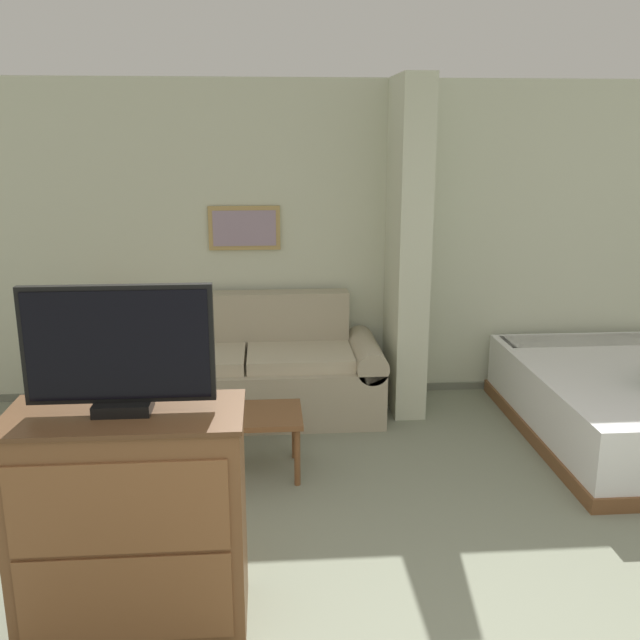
{
  "coord_description": "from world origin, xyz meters",
  "views": [
    {
      "loc": [
        -0.64,
        -2.0,
        2.18
      ],
      "look_at": [
        -0.31,
        2.28,
        1.05
      ],
      "focal_mm": 40.0,
      "sensor_mm": 36.0,
      "label": 1
    }
  ],
  "objects_px": {
    "table_lamp": "(85,310)",
    "tv": "(119,350)",
    "tv_dresser": "(132,521)",
    "couch": "(247,373)",
    "bed": "(629,403)",
    "coffee_table": "(246,421)"
  },
  "relations": [
    {
      "from": "coffee_table",
      "to": "tv_dresser",
      "type": "height_order",
      "value": "tv_dresser"
    },
    {
      "from": "tv_dresser",
      "to": "bed",
      "type": "relative_size",
      "value": 0.49
    },
    {
      "from": "tv_dresser",
      "to": "table_lamp",
      "type": "bearing_deg",
      "value": 107.1
    },
    {
      "from": "coffee_table",
      "to": "tv",
      "type": "distance_m",
      "value": 1.8
    },
    {
      "from": "couch",
      "to": "tv",
      "type": "relative_size",
      "value": 2.7
    },
    {
      "from": "tv_dresser",
      "to": "bed",
      "type": "xyz_separation_m",
      "value": [
        3.26,
        1.83,
        -0.26
      ]
    },
    {
      "from": "tv_dresser",
      "to": "bed",
      "type": "distance_m",
      "value": 3.75
    },
    {
      "from": "coffee_table",
      "to": "table_lamp",
      "type": "distance_m",
      "value": 1.66
    },
    {
      "from": "table_lamp",
      "to": "tv_dresser",
      "type": "height_order",
      "value": "tv_dresser"
    },
    {
      "from": "tv",
      "to": "bed",
      "type": "distance_m",
      "value": 3.88
    },
    {
      "from": "bed",
      "to": "tv_dresser",
      "type": "bearing_deg",
      "value": -150.66
    },
    {
      "from": "coffee_table",
      "to": "tv",
      "type": "bearing_deg",
      "value": -107.69
    },
    {
      "from": "couch",
      "to": "table_lamp",
      "type": "height_order",
      "value": "table_lamp"
    },
    {
      "from": "table_lamp",
      "to": "tv",
      "type": "distance_m",
      "value": 2.6
    },
    {
      "from": "table_lamp",
      "to": "bed",
      "type": "relative_size",
      "value": 0.21
    },
    {
      "from": "tv",
      "to": "couch",
      "type": "bearing_deg",
      "value": 79.89
    },
    {
      "from": "coffee_table",
      "to": "table_lamp",
      "type": "bearing_deg",
      "value": 140.78
    },
    {
      "from": "table_lamp",
      "to": "tv",
      "type": "xyz_separation_m",
      "value": [
        0.76,
        -2.45,
        0.42
      ]
    },
    {
      "from": "couch",
      "to": "coffee_table",
      "type": "xyz_separation_m",
      "value": [
        0.02,
        -1.05,
        0.03
      ]
    },
    {
      "from": "coffee_table",
      "to": "bed",
      "type": "relative_size",
      "value": 0.34
    },
    {
      "from": "bed",
      "to": "table_lamp",
      "type": "bearing_deg",
      "value": 171.15
    },
    {
      "from": "table_lamp",
      "to": "tv_dresser",
      "type": "xyz_separation_m",
      "value": [
        0.76,
        -2.46,
        -0.37
      ]
    }
  ]
}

